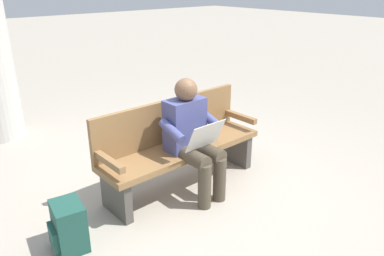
{
  "coord_description": "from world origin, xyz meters",
  "views": [
    {
      "loc": [
        2.2,
        2.67,
        2.05
      ],
      "look_at": [
        0.01,
        0.15,
        0.7
      ],
      "focal_mm": 34.87,
      "sensor_mm": 36.0,
      "label": 1
    }
  ],
  "objects": [
    {
      "name": "ground_plane",
      "position": [
        0.0,
        0.0,
        0.0
      ],
      "size": [
        40.0,
        40.0,
        0.0
      ],
      "primitive_type": "plane",
      "color": "#A89E8E"
    },
    {
      "name": "person_seated",
      "position": [
        0.01,
        0.16,
        0.63
      ],
      "size": [
        0.57,
        0.57,
        1.18
      ],
      "rotation": [
        0.0,
        0.0,
        0.01
      ],
      "color": "#474C84",
      "rests_on": "ground"
    },
    {
      "name": "bench_near",
      "position": [
        0.0,
        -0.07,
        0.46
      ],
      "size": [
        1.8,
        0.49,
        0.9
      ],
      "rotation": [
        0.0,
        0.0,
        0.01
      ],
      "color": "olive",
      "rests_on": "ground"
    },
    {
      "name": "backpack",
      "position": [
        1.33,
        0.16,
        0.2
      ],
      "size": [
        0.31,
        0.34,
        0.4
      ],
      "rotation": [
        0.0,
        0.0,
        4.54
      ],
      "color": "#1E4C42",
      "rests_on": "ground"
    }
  ]
}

